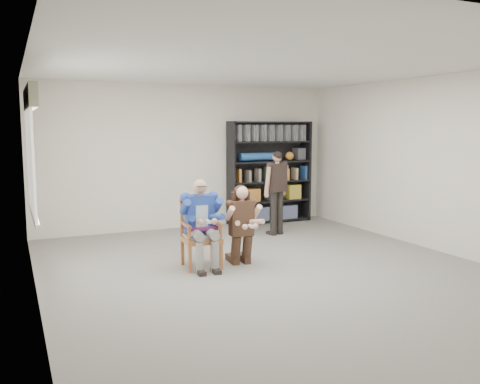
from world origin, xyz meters
name	(u,v)px	position (x,y,z in m)	size (l,w,h in m)	color
room_shell	(272,171)	(0.00, 0.00, 1.40)	(6.00, 7.00, 2.80)	silver
floor	(271,271)	(0.00, 0.00, 0.00)	(6.00, 7.00, 0.01)	gray
window_left	(32,155)	(-2.95, 1.00, 1.63)	(0.16, 2.00, 1.75)	silver
armchair	(201,234)	(-0.80, 0.60, 0.49)	(0.57, 0.55, 0.97)	#A2602E
seated_man	(201,223)	(-0.80, 0.60, 0.63)	(0.55, 0.76, 1.27)	navy
kneeling_woman	(242,225)	(-0.22, 0.48, 0.58)	(0.49, 0.78, 1.16)	#3B2A1D
bookshelf	(270,172)	(1.70, 3.28, 1.05)	(1.80, 0.38, 2.10)	black
standing_man	(277,193)	(1.23, 2.10, 0.78)	(0.48, 0.27, 1.55)	black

